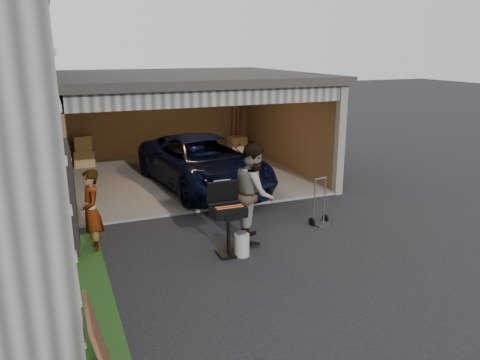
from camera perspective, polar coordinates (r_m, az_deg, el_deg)
The scene contains 10 objects.
ground at distance 7.40m, azimuth 1.21°, elevation -12.77°, with size 80.00×80.00×0.00m, color black.
groundcover_strip at distance 6.09m, azimuth -15.83°, elevation -20.02°, with size 0.50×8.00×0.06m, color #193814.
garage at distance 13.30m, azimuth -7.32°, elevation 8.42°, with size 6.80×6.30×2.90m.
minivan at distance 12.05m, azimuth -4.52°, elevation 1.90°, with size 2.19×4.76×1.32m, color black.
woman at distance 8.63m, azimuth -17.65°, elevation -3.75°, with size 0.56×0.37×1.53m, color silver.
man at distance 8.77m, azimuth 1.72°, elevation -1.50°, with size 0.91×0.71×1.87m, color #43201A.
bbq_grill at distance 8.14m, azimuth -1.52°, elevation -4.08°, with size 0.59×0.51×1.30m.
propane_tank at distance 8.30m, azimuth 0.21°, elevation -7.92°, with size 0.27×0.27×0.40m, color #B2B2AD.
plywood_panel at distance 5.42m, azimuth -16.56°, elevation -19.14°, with size 0.04×0.89×1.00m, color #4F291B.
hand_truck at distance 9.86m, azimuth 9.77°, elevation -4.29°, with size 0.44×0.37×1.01m.
Camera 1 is at (-2.57, -5.98, 3.53)m, focal length 35.00 mm.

